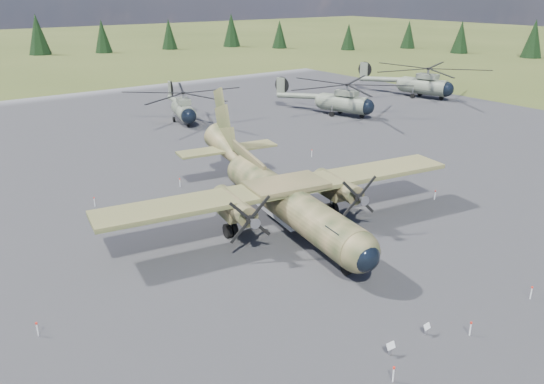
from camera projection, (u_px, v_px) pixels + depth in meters
ground at (285, 251)px, 37.21m from camera, size 500.00×500.00×0.00m
apron at (213, 207)px, 44.74m from camera, size 120.00×120.00×0.04m
transport_plane at (280, 191)px, 40.72m from camera, size 28.51×25.68×9.39m
helicopter_near at (183, 101)px, 71.87m from camera, size 20.80×21.38×4.29m
helicopter_mid at (344, 93)px, 75.64m from camera, size 23.56×23.77×4.70m
helicopter_far at (425, 76)px, 88.24m from camera, size 24.11×25.37×5.08m
info_placard_left at (390, 347)px, 26.44m from camera, size 0.50×0.24×0.77m
info_placard_right at (427, 328)px, 28.04m from camera, size 0.45×0.21×0.69m
barrier_fence at (280, 247)px, 36.72m from camera, size 33.12×29.62×0.85m
treeline at (363, 218)px, 30.73m from camera, size 294.76×290.54×10.97m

